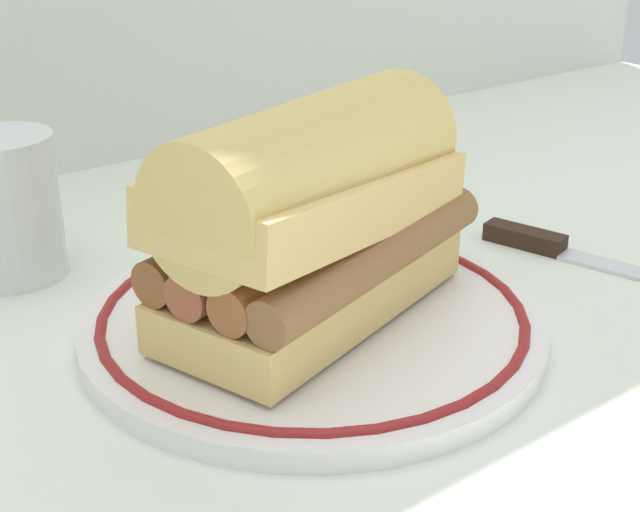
{
  "coord_description": "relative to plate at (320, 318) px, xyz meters",
  "views": [
    {
      "loc": [
        -0.26,
        -0.34,
        0.24
      ],
      "look_at": [
        0.0,
        0.01,
        0.04
      ],
      "focal_mm": 50.77,
      "sensor_mm": 36.0,
      "label": 1
    }
  ],
  "objects": [
    {
      "name": "ground_plane",
      "position": [
        -0.0,
        -0.01,
        -0.01
      ],
      "size": [
        1.5,
        1.5,
        0.0
      ],
      "primitive_type": "plane",
      "color": "silver"
    },
    {
      "name": "plate",
      "position": [
        0.0,
        0.0,
        0.0
      ],
      "size": [
        0.25,
        0.25,
        0.01
      ],
      "color": "white",
      "rests_on": "ground_plane"
    },
    {
      "name": "sausage_sandwich",
      "position": [
        -0.0,
        -0.0,
        0.06
      ],
      "size": [
        0.2,
        0.14,
        0.12
      ],
      "rotation": [
        0.0,
        0.0,
        0.3
      ],
      "color": "#DDBB6C",
      "rests_on": "plate"
    },
    {
      "name": "drinking_glass",
      "position": [
        -0.11,
        0.18,
        0.03
      ],
      "size": [
        0.07,
        0.07,
        0.09
      ],
      "color": "silver",
      "rests_on": "ground_plane"
    },
    {
      "name": "butter_knife",
      "position": [
        0.19,
        -0.02,
        -0.0
      ],
      "size": [
        0.06,
        0.15,
        0.01
      ],
      "color": "silver",
      "rests_on": "ground_plane"
    }
  ]
}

